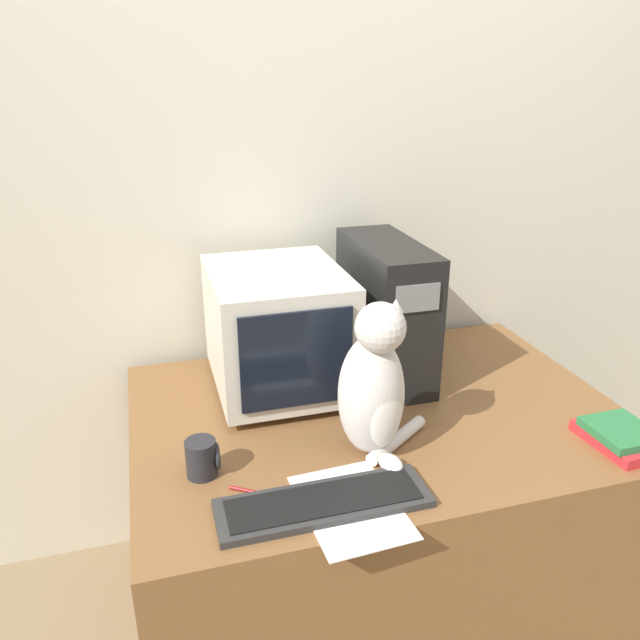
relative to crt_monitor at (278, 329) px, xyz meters
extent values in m
cube|color=beige|center=(0.24, 0.33, 0.32)|extent=(7.00, 0.05, 2.50)
cube|color=brown|center=(0.24, -0.21, -0.56)|extent=(1.38, 0.97, 0.73)
cube|color=beige|center=(0.00, 0.00, -0.18)|extent=(0.27, 0.28, 0.02)
cube|color=beige|center=(0.00, 0.00, 0.01)|extent=(0.38, 0.46, 0.35)
cube|color=black|center=(0.00, -0.23, 0.01)|extent=(0.31, 0.01, 0.27)
cube|color=black|center=(0.34, 0.00, 0.02)|extent=(0.18, 0.44, 0.43)
cube|color=slate|center=(0.34, -0.22, 0.14)|extent=(0.13, 0.01, 0.08)
cube|color=#2D2D2D|center=(-0.03, -0.58, -0.19)|extent=(0.48, 0.15, 0.02)
cube|color=black|center=(-0.03, -0.58, -0.17)|extent=(0.44, 0.12, 0.00)
ellipsoid|color=silver|center=(0.15, -0.40, -0.03)|extent=(0.20, 0.20, 0.32)
ellipsoid|color=white|center=(0.16, -0.46, -0.06)|extent=(0.10, 0.07, 0.18)
sphere|color=silver|center=(0.15, -0.43, 0.16)|extent=(0.15, 0.15, 0.12)
cone|color=silver|center=(0.12, -0.43, 0.21)|extent=(0.04, 0.04, 0.03)
cone|color=silver|center=(0.19, -0.42, 0.21)|extent=(0.04, 0.04, 0.03)
ellipsoid|color=white|center=(0.17, -0.49, -0.18)|extent=(0.07, 0.09, 0.04)
cylinder|color=silver|center=(0.22, -0.40, -0.18)|extent=(0.21, 0.16, 0.03)
cube|color=red|center=(0.78, -0.55, -0.18)|extent=(0.16, 0.22, 0.03)
cube|color=#28703D|center=(0.78, -0.56, -0.15)|extent=(0.15, 0.17, 0.02)
cylinder|color=maroon|center=(-0.16, -0.50, -0.19)|extent=(0.13, 0.09, 0.01)
cube|color=white|center=(0.03, -0.60, -0.19)|extent=(0.23, 0.31, 0.00)
cylinder|color=#232328|center=(-0.28, -0.38, -0.15)|extent=(0.07, 0.07, 0.09)
torus|color=#232328|center=(-0.24, -0.38, -0.15)|extent=(0.01, 0.06, 0.06)
camera|label=1|loc=(-0.36, -1.67, 0.72)|focal=35.00mm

